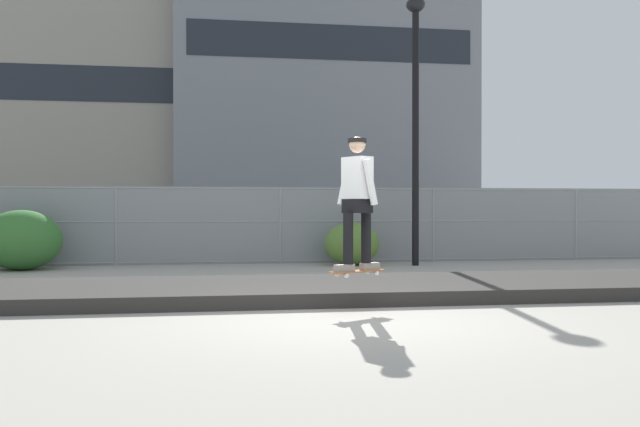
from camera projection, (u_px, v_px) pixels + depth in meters
ground_plane at (348, 319)px, 8.18m from camera, size 120.00×120.00×0.00m
gravel_berm at (320, 289)px, 10.36m from camera, size 17.56×2.73×0.20m
skateboard at (357, 272)px, 8.74m from camera, size 0.79×0.57×0.07m
skater at (357, 195)px, 8.73m from camera, size 0.67×0.62×1.72m
chain_fence at (280, 225)px, 16.46m from camera, size 23.14×0.06×1.85m
street_lamp at (416, 97)px, 15.84m from camera, size 0.44×0.44×6.26m
parked_car_near at (186, 226)px, 19.68m from camera, size 4.54×2.24×1.66m
parked_car_mid at (374, 225)px, 20.51m from camera, size 4.42×1.98×1.66m
library_building at (93, 123)px, 53.57m from camera, size 22.66×13.14×16.14m
office_block at (318, 94)px, 55.03m from camera, size 22.23×13.57×21.21m
shrub_center at (22, 240)px, 14.67m from camera, size 1.68×1.37×1.30m
shrub_right at (352, 244)px, 15.98m from camera, size 1.30×1.06×1.00m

